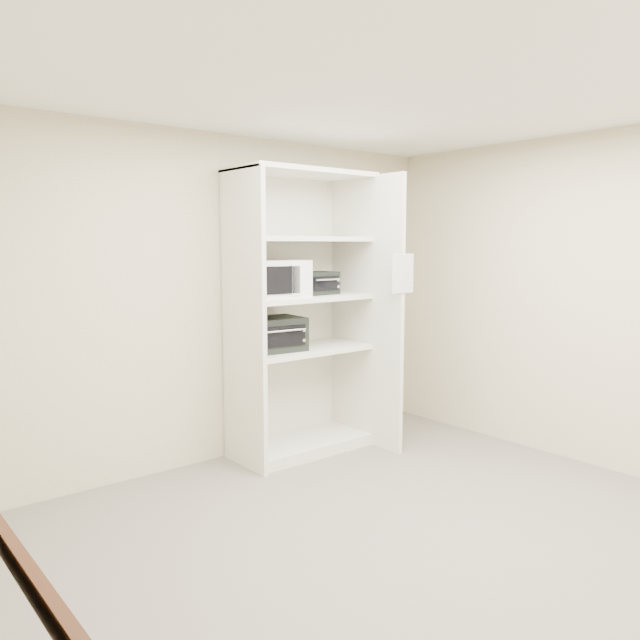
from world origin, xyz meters
TOP-DOWN VIEW (x-y plane):
  - floor at (0.00, 0.00)m, footprint 4.50×4.00m
  - ceiling at (0.00, 0.00)m, footprint 4.50×4.00m
  - wall_back at (0.00, 2.00)m, footprint 4.50×0.02m
  - wall_right at (2.25, 0.00)m, footprint 0.02×4.00m
  - shelving_unit at (0.67, 1.70)m, footprint 1.24×0.92m
  - microwave at (0.32, 1.69)m, footprint 0.55×0.43m
  - toaster_oven_upper at (0.79, 1.71)m, footprint 0.35×0.27m
  - toaster_oven_lower at (0.32, 1.72)m, footprint 0.54×0.43m
  - paper_sign at (1.21, 1.07)m, footprint 0.25×0.01m

SIDE VIEW (x-z plane):
  - floor at x=0.00m, z-range -0.01..0.01m
  - toaster_oven_lower at x=0.32m, z-range 0.92..1.20m
  - shelving_unit at x=0.67m, z-range -0.08..2.34m
  - wall_back at x=0.00m, z-range 0.00..2.70m
  - wall_right at x=2.25m, z-range 0.00..2.70m
  - toaster_oven_upper at x=0.79m, z-range 1.37..1.57m
  - microwave at x=0.32m, z-range 1.37..1.68m
  - paper_sign at x=1.21m, z-range 1.40..1.72m
  - ceiling at x=0.00m, z-range 2.70..2.71m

